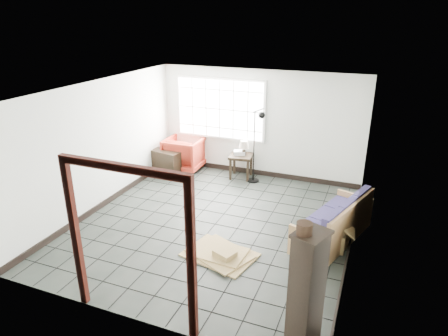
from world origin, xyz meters
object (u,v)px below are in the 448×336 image
at_px(armchair, 185,152).
at_px(side_table, 241,159).
at_px(futon_sofa, 336,225).
at_px(tall_shelf, 307,290).

relative_size(armchair, side_table, 1.57).
bearing_deg(armchair, futon_sofa, 151.13).
height_order(armchair, tall_shelf, tall_shelf).
height_order(futon_sofa, tall_shelf, tall_shelf).
height_order(futon_sofa, side_table, futon_sofa).
bearing_deg(tall_shelf, armchair, 150.66).
distance_m(side_table, tall_shelf, 5.35).
bearing_deg(side_table, tall_shelf, -62.32).
bearing_deg(futon_sofa, armchair, 170.75).
distance_m(futon_sofa, side_table, 3.31).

